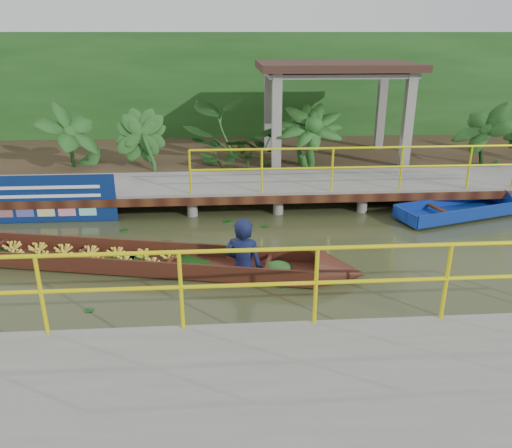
{
  "coord_description": "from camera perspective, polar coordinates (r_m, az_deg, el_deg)",
  "views": [
    {
      "loc": [
        -0.28,
        -8.27,
        3.99
      ],
      "look_at": [
        0.33,
        0.5,
        0.6
      ],
      "focal_mm": 35.0,
      "sensor_mm": 36.0,
      "label": 1
    }
  ],
  "objects": [
    {
      "name": "ground",
      "position": [
        9.19,
        -1.83,
        -4.67
      ],
      "size": [
        80.0,
        80.0,
        0.0
      ],
      "primitive_type": "plane",
      "color": "#2D351A",
      "rests_on": "ground"
    },
    {
      "name": "land_strip",
      "position": [
        16.22,
        -2.89,
        7.62
      ],
      "size": [
        30.0,
        8.0,
        0.45
      ],
      "primitive_type": "cube",
      "color": "#332719",
      "rests_on": "ground"
    },
    {
      "name": "far_dock",
      "position": [
        12.22,
        -2.4,
        4.35
      ],
      "size": [
        16.0,
        2.06,
        1.66
      ],
      "color": "slate",
      "rests_on": "ground"
    },
    {
      "name": "near_dock",
      "position": [
        5.64,
        10.82,
        -20.18
      ],
      "size": [
        18.0,
        2.4,
        1.73
      ],
      "color": "slate",
      "rests_on": "ground"
    },
    {
      "name": "pavilion",
      "position": [
        14.98,
        9.07,
        16.34
      ],
      "size": [
        4.4,
        3.0,
        3.0
      ],
      "color": "slate",
      "rests_on": "ground"
    },
    {
      "name": "foliage_backdrop",
      "position": [
        18.38,
        -3.17,
        14.83
      ],
      "size": [
        30.0,
        0.8,
        4.0
      ],
      "primitive_type": "cube",
      "color": "#1A4516",
      "rests_on": "ground"
    },
    {
      "name": "vendor_boat",
      "position": [
        9.15,
        -11.91,
        -2.94
      ],
      "size": [
        8.58,
        2.6,
        2.29
      ],
      "rotation": [
        0.0,
        0.0,
        -0.21
      ],
      "color": "#35160E",
      "rests_on": "ground"
    },
    {
      "name": "moored_blue_boat",
      "position": [
        12.88,
        24.49,
        1.74
      ],
      "size": [
        3.41,
        1.78,
        0.79
      ],
      "rotation": [
        0.0,
        0.0,
        0.3
      ],
      "color": "navy",
      "rests_on": "ground"
    },
    {
      "name": "blue_banner",
      "position": [
        12.01,
        -23.84,
        2.63
      ],
      "size": [
        3.47,
        0.04,
        1.08
      ],
      "color": "navy",
      "rests_on": "ground"
    },
    {
      "name": "tropical_plants",
      "position": [
        13.97,
        4.89,
        10.39
      ],
      "size": [
        14.55,
        1.55,
        1.93
      ],
      "color": "#1A4516",
      "rests_on": "ground"
    }
  ]
}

